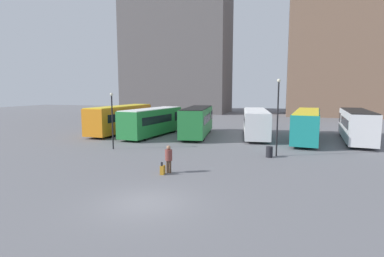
{
  "coord_description": "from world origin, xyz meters",
  "views": [
    {
      "loc": [
        5.98,
        -12.11,
        5.17
      ],
      "look_at": [
        -1.28,
        11.73,
        2.03
      ],
      "focal_mm": 28.0,
      "sensor_mm": 36.0,
      "label": 1
    }
  ],
  "objects_px": {
    "bus_4": "(307,124)",
    "lamp_post_1": "(278,112)",
    "bus_1": "(153,121)",
    "bus_3": "(256,122)",
    "trash_bin": "(269,152)",
    "bus_5": "(356,124)",
    "traveler": "(169,157)",
    "bus_0": "(121,118)",
    "suitcase": "(163,170)",
    "lamp_post_0": "(112,116)",
    "bus_2": "(197,120)"
  },
  "relations": [
    {
      "from": "suitcase",
      "to": "lamp_post_1",
      "type": "relative_size",
      "value": 0.13
    },
    {
      "from": "bus_4",
      "to": "trash_bin",
      "type": "distance_m",
      "value": 10.52
    },
    {
      "from": "bus_3",
      "to": "trash_bin",
      "type": "distance_m",
      "value": 10.65
    },
    {
      "from": "bus_2",
      "to": "lamp_post_1",
      "type": "distance_m",
      "value": 12.64
    },
    {
      "from": "bus_3",
      "to": "lamp_post_0",
      "type": "distance_m",
      "value": 16.0
    },
    {
      "from": "traveler",
      "to": "lamp_post_1",
      "type": "xyz_separation_m",
      "value": [
        6.42,
        7.1,
        2.52
      ]
    },
    {
      "from": "bus_3",
      "to": "suitcase",
      "type": "distance_m",
      "value": 17.88
    },
    {
      "from": "bus_0",
      "to": "lamp_post_1",
      "type": "bearing_deg",
      "value": -113.59
    },
    {
      "from": "bus_3",
      "to": "bus_5",
      "type": "height_order",
      "value": "bus_5"
    },
    {
      "from": "bus_1",
      "to": "traveler",
      "type": "height_order",
      "value": "bus_1"
    },
    {
      "from": "traveler",
      "to": "lamp_post_0",
      "type": "height_order",
      "value": "lamp_post_0"
    },
    {
      "from": "bus_4",
      "to": "lamp_post_0",
      "type": "bearing_deg",
      "value": 127.69
    },
    {
      "from": "bus_0",
      "to": "bus_1",
      "type": "distance_m",
      "value": 4.95
    },
    {
      "from": "bus_0",
      "to": "bus_2",
      "type": "distance_m",
      "value": 9.79
    },
    {
      "from": "bus_5",
      "to": "lamp_post_1",
      "type": "distance_m",
      "value": 12.48
    },
    {
      "from": "lamp_post_0",
      "to": "trash_bin",
      "type": "xyz_separation_m",
      "value": [
        13.52,
        0.61,
        -2.56
      ]
    },
    {
      "from": "bus_0",
      "to": "bus_1",
      "type": "relative_size",
      "value": 1.12
    },
    {
      "from": "bus_0",
      "to": "bus_5",
      "type": "distance_m",
      "value": 26.49
    },
    {
      "from": "bus_1",
      "to": "bus_3",
      "type": "bearing_deg",
      "value": -72.19
    },
    {
      "from": "bus_1",
      "to": "trash_bin",
      "type": "relative_size",
      "value": 12.45
    },
    {
      "from": "bus_4",
      "to": "lamp_post_1",
      "type": "relative_size",
      "value": 2.07
    },
    {
      "from": "bus_3",
      "to": "trash_bin",
      "type": "height_order",
      "value": "bus_3"
    },
    {
      "from": "bus_3",
      "to": "bus_5",
      "type": "bearing_deg",
      "value": -98.1
    },
    {
      "from": "lamp_post_0",
      "to": "lamp_post_1",
      "type": "height_order",
      "value": "lamp_post_1"
    },
    {
      "from": "bus_3",
      "to": "bus_4",
      "type": "distance_m",
      "value": 5.39
    },
    {
      "from": "bus_3",
      "to": "trash_bin",
      "type": "bearing_deg",
      "value": -176.86
    },
    {
      "from": "bus_1",
      "to": "lamp_post_1",
      "type": "distance_m",
      "value": 15.92
    },
    {
      "from": "traveler",
      "to": "lamp_post_0",
      "type": "xyz_separation_m",
      "value": [
        -7.63,
        5.88,
        1.94
      ]
    },
    {
      "from": "bus_0",
      "to": "bus_4",
      "type": "height_order",
      "value": "bus_0"
    },
    {
      "from": "bus_5",
      "to": "bus_3",
      "type": "bearing_deg",
      "value": 94.37
    },
    {
      "from": "bus_5",
      "to": "traveler",
      "type": "height_order",
      "value": "bus_5"
    },
    {
      "from": "bus_0",
      "to": "bus_3",
      "type": "distance_m",
      "value": 16.36
    },
    {
      "from": "bus_2",
      "to": "bus_5",
      "type": "height_order",
      "value": "bus_2"
    },
    {
      "from": "bus_4",
      "to": "suitcase",
      "type": "xyz_separation_m",
      "value": [
        -9.51,
        -16.83,
        -1.42
      ]
    },
    {
      "from": "bus_0",
      "to": "bus_5",
      "type": "relative_size",
      "value": 1.06
    },
    {
      "from": "bus_1",
      "to": "lamp_post_0",
      "type": "relative_size",
      "value": 2.12
    },
    {
      "from": "bus_0",
      "to": "trash_bin",
      "type": "xyz_separation_m",
      "value": [
        18.3,
        -9.15,
        -1.39
      ]
    },
    {
      "from": "bus_5",
      "to": "bus_1",
      "type": "bearing_deg",
      "value": 101.1
    },
    {
      "from": "suitcase",
      "to": "trash_bin",
      "type": "height_order",
      "value": "trash_bin"
    },
    {
      "from": "bus_3",
      "to": "traveler",
      "type": "relative_size",
      "value": 5.9
    },
    {
      "from": "bus_1",
      "to": "bus_5",
      "type": "relative_size",
      "value": 0.95
    },
    {
      "from": "bus_5",
      "to": "bus_2",
      "type": "bearing_deg",
      "value": 98.36
    },
    {
      "from": "bus_1",
      "to": "suitcase",
      "type": "distance_m",
      "value": 16.66
    },
    {
      "from": "bus_2",
      "to": "bus_3",
      "type": "xyz_separation_m",
      "value": [
        6.53,
        1.11,
        -0.12
      ]
    },
    {
      "from": "bus_1",
      "to": "bus_4",
      "type": "bearing_deg",
      "value": -77.66
    },
    {
      "from": "bus_3",
      "to": "lamp_post_1",
      "type": "xyz_separation_m",
      "value": [
        2.5,
        -9.78,
        1.89
      ]
    },
    {
      "from": "lamp_post_0",
      "to": "bus_1",
      "type": "bearing_deg",
      "value": 89.86
    },
    {
      "from": "bus_3",
      "to": "bus_4",
      "type": "bearing_deg",
      "value": -103.08
    },
    {
      "from": "bus_5",
      "to": "traveler",
      "type": "xyz_separation_m",
      "value": [
        -14.06,
        -16.8,
        -0.7
      ]
    },
    {
      "from": "bus_0",
      "to": "traveler",
      "type": "bearing_deg",
      "value": -140.77
    }
  ]
}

